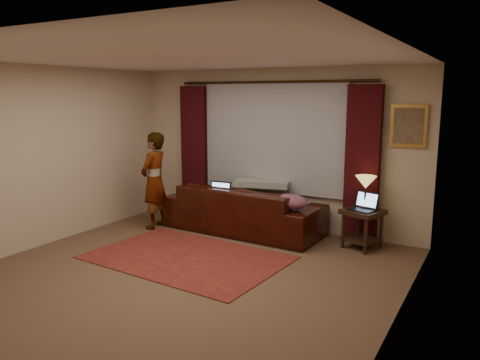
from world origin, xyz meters
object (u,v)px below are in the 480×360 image
Objects in this scene: laptop_sofa at (217,191)px; laptop_table at (362,202)px; person at (154,181)px; sofa at (243,200)px; end_table at (362,229)px; tiffany_lamp at (365,192)px.

laptop_sofa is 1.02× the size of laptop_table.
sofa is at bearing 103.93° from person.
end_table is 1.20× the size of tiffany_lamp.
laptop_table reaches higher than laptop_sofa.
laptop_table is (2.30, 0.18, 0.05)m from laptop_sofa.
laptop_table is 0.24× the size of person.
person reaches higher than laptop_sofa.
person reaches higher than end_table.
end_table is at bearing -174.60° from sofa.
tiffany_lamp is 3.35m from person.
person is at bearing 23.10° from sofa.
laptop_table is at bearing 93.03° from person.
laptop_table reaches higher than end_table.
laptop_sofa is 2.35m from end_table.
laptop_sofa is 1.05m from person.
tiffany_lamp is (2.31, 0.31, 0.16)m from laptop_sofa.
tiffany_lamp is (0.00, 0.08, 0.52)m from end_table.
sofa is at bearing -174.71° from tiffany_lamp.
tiffany_lamp is at bearing 95.24° from person.
laptop_sofa is at bearing 104.90° from person.
tiffany_lamp reaches higher than end_table.
tiffany_lamp reaches higher than laptop_sofa.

